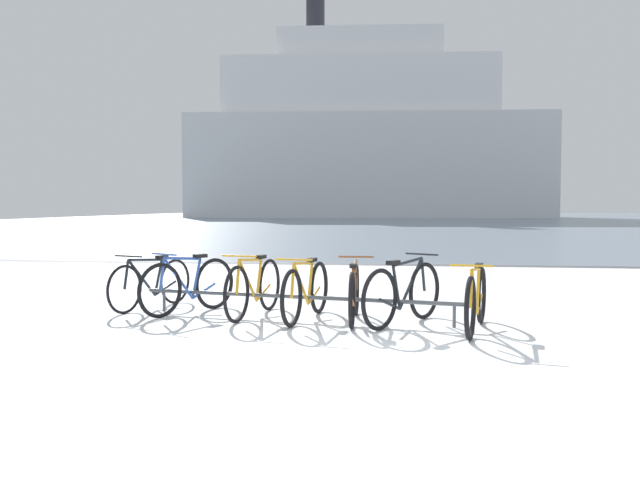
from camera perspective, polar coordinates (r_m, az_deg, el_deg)
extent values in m
cube|color=silver|center=(5.55, 1.91, -12.60)|extent=(80.00, 22.00, 0.08)
cube|color=slate|center=(71.34, 6.96, 1.77)|extent=(80.00, 110.00, 0.08)
cube|color=#47474C|center=(16.39, 5.57, -2.17)|extent=(80.00, 0.50, 0.05)
cylinder|color=#4C5156|center=(8.60, -1.82, -4.83)|extent=(4.29, 0.89, 0.05)
cylinder|color=#4C5156|center=(9.48, -13.05, -5.04)|extent=(0.04, 0.04, 0.28)
cylinder|color=#4C5156|center=(8.16, 11.29, -6.32)|extent=(0.04, 0.04, 0.28)
torus|color=black|center=(9.34, -16.21, -4.03)|extent=(0.25, 0.63, 0.66)
torus|color=black|center=(10.13, -12.16, -3.44)|extent=(0.25, 0.63, 0.66)
cylinder|color=#1E2328|center=(9.57, -14.83, -3.12)|extent=(0.22, 0.53, 0.56)
cylinder|color=#1E2328|center=(9.83, -13.51, -3.08)|extent=(0.10, 0.19, 0.50)
cylinder|color=#1E2328|center=(9.61, -14.54, -1.63)|extent=(0.26, 0.66, 0.08)
cylinder|color=#1E2328|center=(9.96, -12.96, -3.98)|extent=(0.19, 0.45, 0.18)
cylinder|color=#1E2328|center=(9.34, -16.07, -2.83)|extent=(0.07, 0.12, 0.39)
cube|color=black|center=(9.87, -13.23, -1.40)|extent=(0.14, 0.22, 0.05)
cylinder|color=#1E2328|center=(9.35, -15.92, -1.32)|extent=(0.44, 0.17, 0.02)
torus|color=black|center=(8.87, -13.38, -4.18)|extent=(0.40, 0.64, 0.71)
torus|color=black|center=(9.50, -8.91, -3.67)|extent=(0.40, 0.64, 0.71)
cylinder|color=#3359B2|center=(9.06, -11.87, -3.22)|extent=(0.28, 0.46, 0.60)
cylinder|color=#3359B2|center=(9.26, -10.41, -3.22)|extent=(0.12, 0.17, 0.53)
cylinder|color=#3359B2|center=(9.08, -11.54, -1.54)|extent=(0.34, 0.56, 0.09)
cylinder|color=#3359B2|center=(9.37, -9.81, -4.26)|extent=(0.24, 0.38, 0.19)
cylinder|color=#3359B2|center=(8.87, -13.22, -2.84)|extent=(0.08, 0.11, 0.42)
cube|color=black|center=(9.28, -10.10, -1.33)|extent=(0.17, 0.21, 0.05)
cylinder|color=#3359B2|center=(8.87, -13.06, -1.18)|extent=(0.41, 0.25, 0.02)
torus|color=black|center=(8.33, -7.07, -4.59)|extent=(0.17, 0.71, 0.71)
torus|color=black|center=(9.30, -4.30, -3.78)|extent=(0.17, 0.71, 0.71)
cylinder|color=gold|center=(8.63, -6.10, -3.47)|extent=(0.14, 0.56, 0.60)
cylinder|color=gold|center=(8.95, -5.20, -3.39)|extent=(0.07, 0.20, 0.54)
cylinder|color=gold|center=(8.68, -5.90, -1.69)|extent=(0.16, 0.69, 0.09)
cylinder|color=gold|center=(9.10, -4.83, -4.44)|extent=(0.12, 0.46, 0.19)
cylinder|color=gold|center=(8.34, -6.96, -3.14)|extent=(0.06, 0.12, 0.42)
cube|color=black|center=(8.99, -5.01, -1.42)|extent=(0.12, 0.21, 0.05)
cylinder|color=gold|center=(8.36, -6.86, -1.35)|extent=(0.46, 0.11, 0.02)
torus|color=black|center=(8.00, -2.42, -4.94)|extent=(0.17, 0.69, 0.70)
torus|color=black|center=(9.02, -0.08, -4.03)|extent=(0.17, 0.69, 0.70)
cylinder|color=gold|center=(8.31, -1.60, -3.78)|extent=(0.13, 0.57, 0.58)
cylinder|color=gold|center=(8.65, -0.84, -3.68)|extent=(0.07, 0.20, 0.52)
cylinder|color=gold|center=(8.36, -1.42, -1.98)|extent=(0.16, 0.70, 0.08)
cylinder|color=gold|center=(8.81, -0.53, -4.71)|extent=(0.12, 0.47, 0.19)
cylinder|color=gold|center=(8.01, -2.33, -3.48)|extent=(0.06, 0.12, 0.41)
cube|color=black|center=(8.70, -0.67, -1.69)|extent=(0.11, 0.21, 0.05)
cylinder|color=gold|center=(8.02, -2.23, -1.66)|extent=(0.46, 0.10, 0.02)
torus|color=black|center=(8.87, 3.08, -4.23)|extent=(0.06, 0.67, 0.67)
torus|color=black|center=(7.89, 2.71, -5.13)|extent=(0.06, 0.67, 0.67)
cylinder|color=brown|center=(8.54, 2.98, -3.70)|extent=(0.05, 0.52, 0.57)
cylinder|color=brown|center=(8.22, 2.85, -4.13)|extent=(0.04, 0.18, 0.51)
cylinder|color=brown|center=(8.44, 2.95, -2.09)|extent=(0.05, 0.64, 0.08)
cylinder|color=brown|center=(8.11, 2.80, -5.45)|extent=(0.05, 0.43, 0.19)
cylinder|color=brown|center=(8.81, 3.08, -3.00)|extent=(0.04, 0.11, 0.40)
cube|color=black|center=(8.12, 2.83, -2.18)|extent=(0.08, 0.20, 0.05)
cylinder|color=brown|center=(8.75, 3.07, -1.43)|extent=(0.46, 0.03, 0.02)
torus|color=black|center=(8.67, 8.83, -4.26)|extent=(0.42, 0.65, 0.72)
torus|color=black|center=(7.81, 5.09, -5.04)|extent=(0.42, 0.65, 0.72)
cylinder|color=#1E2328|center=(8.37, 7.70, -3.63)|extent=(0.31, 0.48, 0.61)
cylinder|color=#1E2328|center=(8.09, 6.49, -4.03)|extent=(0.13, 0.18, 0.54)
cylinder|color=#1E2328|center=(8.28, 7.44, -1.85)|extent=(0.38, 0.59, 0.09)
cylinder|color=#1E2328|center=(8.00, 5.95, -5.44)|extent=(0.26, 0.40, 0.20)
cylinder|color=#1E2328|center=(8.61, 8.71, -2.90)|extent=(0.09, 0.11, 0.43)
cube|color=black|center=(7.99, 6.21, -1.90)|extent=(0.17, 0.21, 0.05)
cylinder|color=#1E2328|center=(8.56, 8.60, -1.19)|extent=(0.41, 0.26, 0.02)
torus|color=black|center=(7.41, 12.60, -5.65)|extent=(0.20, 0.69, 0.69)
torus|color=black|center=(8.49, 13.49, -4.56)|extent=(0.20, 0.69, 0.69)
cylinder|color=gold|center=(7.75, 12.93, -4.37)|extent=(0.16, 0.57, 0.58)
cylinder|color=gold|center=(8.10, 13.21, -4.22)|extent=(0.08, 0.20, 0.52)
cylinder|color=gold|center=(7.80, 13.02, -2.44)|extent=(0.19, 0.71, 0.08)
cylinder|color=gold|center=(8.27, 13.31, -5.31)|extent=(0.14, 0.47, 0.19)
cylinder|color=gold|center=(7.43, 12.65, -4.08)|extent=(0.06, 0.12, 0.41)
cube|color=black|center=(8.15, 13.30, -2.10)|extent=(0.12, 0.21, 0.05)
cylinder|color=gold|center=(7.44, 12.71, -2.13)|extent=(0.45, 0.12, 0.02)
cube|color=silver|center=(80.30, 4.06, 6.13)|extent=(42.16, 14.97, 11.71)
cube|color=white|center=(81.29, 3.34, 12.53)|extent=(31.70, 12.43, 6.44)
cube|color=white|center=(82.24, 3.35, 15.87)|extent=(19.19, 9.74, 3.28)
cylinder|color=#26262D|center=(83.45, -0.40, 18.71)|extent=(2.17, 2.17, 5.27)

